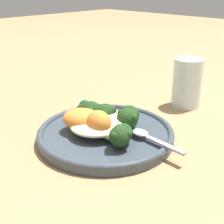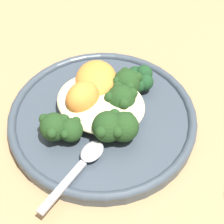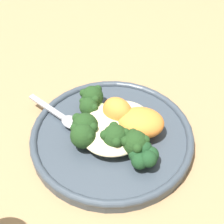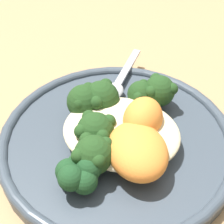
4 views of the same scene
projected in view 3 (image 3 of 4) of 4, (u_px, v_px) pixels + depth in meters
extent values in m
plane|color=#9E7A51|center=(108.00, 140.00, 0.60)|extent=(4.00, 4.00, 0.00)
cylinder|color=#38424C|center=(110.00, 140.00, 0.58)|extent=(0.25, 0.25, 0.02)
torus|color=#38424C|center=(110.00, 137.00, 0.58)|extent=(0.26, 0.26, 0.01)
ellipsoid|color=beige|center=(117.00, 127.00, 0.57)|extent=(0.12, 0.10, 0.02)
ellipsoid|color=#ADC675|center=(114.00, 115.00, 0.59)|extent=(0.02, 0.10, 0.02)
sphere|color=#1E3D19|center=(92.00, 97.00, 0.61)|extent=(0.04, 0.04, 0.04)
sphere|color=#1E3D19|center=(95.00, 99.00, 0.60)|extent=(0.01, 0.01, 0.01)
sphere|color=#1E3D19|center=(98.00, 89.00, 0.61)|extent=(0.01, 0.01, 0.01)
sphere|color=#1E3D19|center=(84.00, 93.00, 0.61)|extent=(0.01, 0.01, 0.01)
ellipsoid|color=#ADC675|center=(109.00, 116.00, 0.59)|extent=(0.03, 0.07, 0.02)
sphere|color=#1E3D19|center=(89.00, 107.00, 0.60)|extent=(0.03, 0.03, 0.03)
sphere|color=#1E3D19|center=(94.00, 107.00, 0.59)|extent=(0.01, 0.01, 0.01)
sphere|color=#1E3D19|center=(83.00, 101.00, 0.60)|extent=(0.01, 0.01, 0.01)
ellipsoid|color=#ADC675|center=(108.00, 124.00, 0.58)|extent=(0.07, 0.05, 0.02)
sphere|color=#1E3D19|center=(85.00, 126.00, 0.56)|extent=(0.04, 0.04, 0.04)
sphere|color=#1E3D19|center=(93.00, 127.00, 0.55)|extent=(0.02, 0.02, 0.02)
sphere|color=#1E3D19|center=(77.00, 118.00, 0.56)|extent=(0.02, 0.02, 0.02)
ellipsoid|color=#ADC675|center=(105.00, 130.00, 0.57)|extent=(0.08, 0.04, 0.02)
sphere|color=#1E3D19|center=(83.00, 136.00, 0.55)|extent=(0.04, 0.04, 0.04)
sphere|color=#1E3D19|center=(91.00, 138.00, 0.54)|extent=(0.01, 0.01, 0.01)
sphere|color=#1E3D19|center=(75.00, 128.00, 0.55)|extent=(0.01, 0.01, 0.01)
ellipsoid|color=#ADC675|center=(121.00, 126.00, 0.58)|extent=(0.07, 0.04, 0.02)
sphere|color=#1E3D19|center=(115.00, 137.00, 0.55)|extent=(0.04, 0.04, 0.04)
sphere|color=#1E3D19|center=(117.00, 142.00, 0.53)|extent=(0.01, 0.01, 0.01)
sphere|color=#1E3D19|center=(125.00, 133.00, 0.54)|extent=(0.01, 0.01, 0.01)
sphere|color=#1E3D19|center=(114.00, 126.00, 0.55)|extent=(0.01, 0.01, 0.01)
sphere|color=#1E3D19|center=(105.00, 135.00, 0.54)|extent=(0.01, 0.01, 0.01)
ellipsoid|color=#ADC675|center=(126.00, 128.00, 0.57)|extent=(0.06, 0.08, 0.02)
sphere|color=#1E3D19|center=(135.00, 143.00, 0.54)|extent=(0.04, 0.04, 0.04)
sphere|color=#1E3D19|center=(137.00, 148.00, 0.52)|extent=(0.01, 0.01, 0.01)
sphere|color=#1E3D19|center=(146.00, 139.00, 0.53)|extent=(0.01, 0.01, 0.01)
sphere|color=#1E3D19|center=(134.00, 132.00, 0.54)|extent=(0.01, 0.01, 0.01)
sphere|color=#1E3D19|center=(125.00, 141.00, 0.53)|extent=(0.01, 0.01, 0.01)
ellipsoid|color=orange|center=(141.00, 123.00, 0.57)|extent=(0.09, 0.09, 0.04)
ellipsoid|color=orange|center=(120.00, 113.00, 0.58)|extent=(0.04, 0.05, 0.04)
sphere|color=#193D1E|center=(140.00, 161.00, 0.52)|extent=(0.02, 0.02, 0.02)
sphere|color=#193D1E|center=(148.00, 159.00, 0.52)|extent=(0.02, 0.02, 0.02)
sphere|color=#193D1E|center=(150.00, 155.00, 0.53)|extent=(0.02, 0.02, 0.02)
sphere|color=#193D1E|center=(144.00, 149.00, 0.53)|extent=(0.02, 0.02, 0.02)
sphere|color=#193D1E|center=(137.00, 154.00, 0.53)|extent=(0.02, 0.02, 0.02)
cube|color=#A3A3A8|center=(47.00, 107.00, 0.62)|extent=(0.01, 0.08, 0.00)
ellipsoid|color=#A3A3A8|center=(71.00, 122.00, 0.59)|extent=(0.03, 0.04, 0.01)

